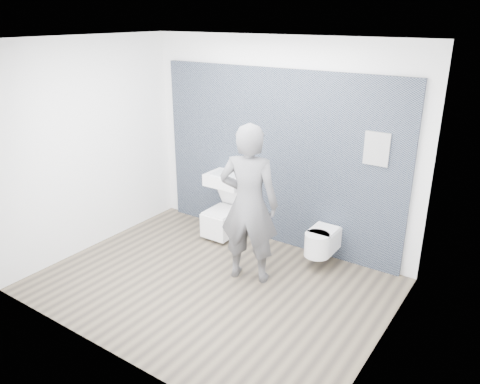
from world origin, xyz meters
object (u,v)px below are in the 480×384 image
Objects in this scene: toilet_rounded at (321,242)px; visitor at (249,204)px; washbasin at (227,179)px; toilet_square at (224,220)px.

visitor is at bearing -128.51° from toilet_rounded.
toilet_rounded is 1.15m from visitor.
washbasin is 1.61m from toilet_rounded.
washbasin is 1.25m from visitor.
toilet_rounded is at bearing -2.77° from washbasin.
toilet_rounded is at bearing 0.36° from toilet_square.
toilet_square is at bearing -56.40° from visitor.
washbasin reaches higher than toilet_square.
toilet_square is 0.39× the size of visitor.
toilet_square is (0.00, -0.08, -0.60)m from washbasin.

